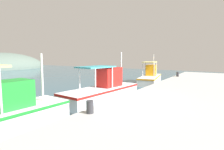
# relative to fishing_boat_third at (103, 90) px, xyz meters

# --- Properties ---
(distant_hill_nearest) EXTENTS (21.02, 13.01, 7.49)m
(distant_hill_nearest) POSITION_rel_fishing_boat_third_xyz_m (11.78, 37.27, -0.71)
(distant_hill_nearest) COLOR #596B60
(distant_hill_nearest) RESTS_ON ground
(fishing_boat_third) EXTENTS (5.99, 2.35, 3.22)m
(fishing_boat_third) POSITION_rel_fishing_boat_third_xyz_m (0.00, 0.00, 0.00)
(fishing_boat_third) COLOR white
(fishing_boat_third) RESTS_ON ground
(fishing_boat_fourth) EXTENTS (5.90, 2.74, 3.16)m
(fishing_boat_fourth) POSITION_rel_fishing_boat_third_xyz_m (9.31, 0.26, -0.07)
(fishing_boat_fourth) COLOR white
(fishing_boat_fourth) RESTS_ON ground
(mooring_bollard_nearest) EXTENTS (0.28, 0.28, 0.48)m
(mooring_bollard_nearest) POSITION_rel_fishing_boat_third_xyz_m (-4.30, -2.45, 0.33)
(mooring_bollard_nearest) COLOR #333338
(mooring_bollard_nearest) RESTS_ON quay_pier
(mooring_bollard_second) EXTENTS (0.27, 0.27, 0.49)m
(mooring_bollard_second) POSITION_rel_fishing_boat_third_xyz_m (9.96, -2.45, 0.33)
(mooring_bollard_second) COLOR #333338
(mooring_bollard_second) RESTS_ON quay_pier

